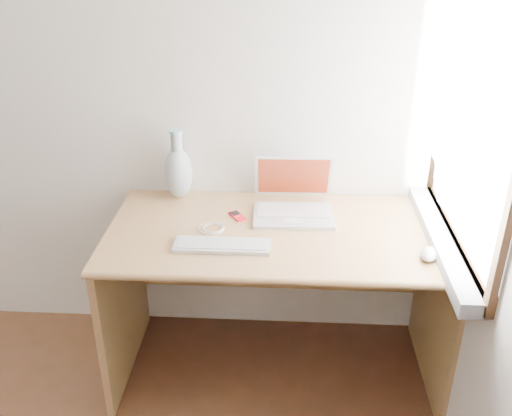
# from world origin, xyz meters

# --- Properties ---
(back_wall) EXTENTS (3.50, 0.04, 2.60)m
(back_wall) POSITION_xyz_m (0.00, 1.75, 1.30)
(back_wall) COLOR white
(back_wall) RESTS_ON floor
(window) EXTENTS (0.11, 0.99, 1.10)m
(window) POSITION_xyz_m (1.72, 1.30, 1.28)
(window) COLOR white
(window) RESTS_ON right_wall
(desk) EXTENTS (1.46, 0.73, 0.77)m
(desk) POSITION_xyz_m (1.03, 1.47, 0.55)
(desk) COLOR tan
(desk) RESTS_ON floor
(laptop) EXTENTS (0.36, 0.30, 0.24)m
(laptop) POSITION_xyz_m (1.09, 1.55, 0.83)
(laptop) COLOR silver
(laptop) RESTS_ON desk
(external_keyboard) EXTENTS (0.39, 0.12, 0.02)m
(external_keyboard) POSITION_xyz_m (0.80, 1.22, 0.78)
(external_keyboard) COLOR white
(external_keyboard) RESTS_ON desk
(mouse) EXTENTS (0.10, 0.12, 0.04)m
(mouse) POSITION_xyz_m (1.62, 1.18, 0.79)
(mouse) COLOR silver
(mouse) RESTS_ON desk
(ipod) EXTENTS (0.09, 0.10, 0.01)m
(ipod) POSITION_xyz_m (0.84, 1.49, 0.78)
(ipod) COLOR #B70C17
(ipod) RESTS_ON desk
(cable_coil) EXTENTS (0.14, 0.14, 0.01)m
(cable_coil) POSITION_xyz_m (0.74, 1.37, 0.78)
(cable_coil) COLOR white
(cable_coil) RESTS_ON desk
(remote) EXTENTS (0.04, 0.08, 0.01)m
(remote) POSITION_xyz_m (0.64, 1.25, 0.78)
(remote) COLOR white
(remote) RESTS_ON desk
(vase) EXTENTS (0.13, 0.13, 0.33)m
(vase) POSITION_xyz_m (0.55, 1.68, 0.91)
(vase) COLOR #B2C1CD
(vase) RESTS_ON desk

